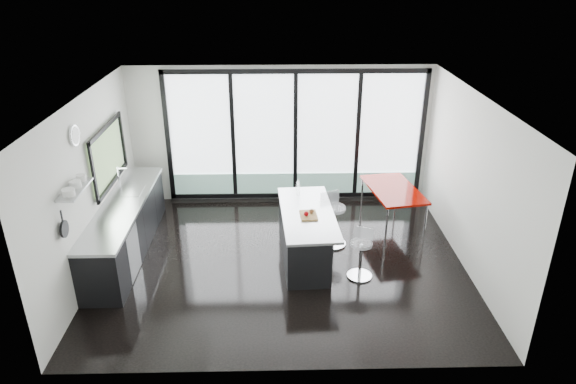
{
  "coord_description": "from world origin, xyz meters",
  "views": [
    {
      "loc": [
        -0.08,
        -7.35,
        4.67
      ],
      "look_at": [
        0.1,
        0.3,
        1.15
      ],
      "focal_mm": 32.0,
      "sensor_mm": 36.0,
      "label": 1
    }
  ],
  "objects_px": {
    "island": "(303,234)",
    "bar_stool_far": "(333,226)",
    "bar_stool_near": "(360,260)",
    "red_table": "(392,207)"
  },
  "relations": [
    {
      "from": "bar_stool_near",
      "to": "island",
      "type": "bearing_deg",
      "value": 165.18
    },
    {
      "from": "island",
      "to": "bar_stool_near",
      "type": "relative_size",
      "value": 3.3
    },
    {
      "from": "island",
      "to": "bar_stool_near",
      "type": "xyz_separation_m",
      "value": [
        0.87,
        -0.65,
        -0.11
      ]
    },
    {
      "from": "bar_stool_far",
      "to": "red_table",
      "type": "distance_m",
      "value": 1.36
    },
    {
      "from": "bar_stool_far",
      "to": "bar_stool_near",
      "type": "bearing_deg",
      "value": -95.21
    },
    {
      "from": "island",
      "to": "bar_stool_near",
      "type": "distance_m",
      "value": 1.1
    },
    {
      "from": "bar_stool_near",
      "to": "bar_stool_far",
      "type": "height_order",
      "value": "bar_stool_far"
    },
    {
      "from": "bar_stool_near",
      "to": "red_table",
      "type": "xyz_separation_m",
      "value": [
        0.85,
        1.7,
        0.07
      ]
    },
    {
      "from": "island",
      "to": "bar_stool_far",
      "type": "xyz_separation_m",
      "value": [
        0.54,
        0.37,
        -0.05
      ]
    },
    {
      "from": "island",
      "to": "bar_stool_far",
      "type": "relative_size",
      "value": 2.79
    }
  ]
}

